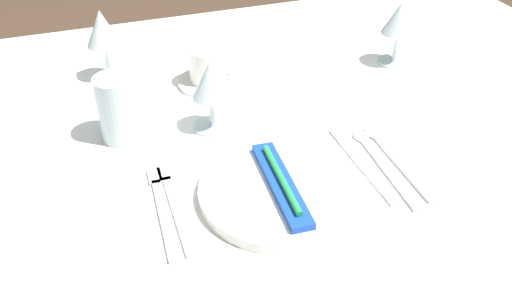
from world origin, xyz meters
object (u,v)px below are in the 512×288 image
object	(u,v)px
dinner_knife	(363,166)
coffee_cup_left	(209,64)
spoon_soup	(377,157)
fork_inner	(161,207)
fork_outer	(174,203)
toothbrush_package	(281,183)
dinner_plate	(281,191)
wine_glass_left	(210,84)
drink_tumbler	(118,108)
spoon_dessert	(389,152)
wine_glass_right	(399,21)
wine_glass_centre	(102,32)

from	to	relation	value
dinner_knife	coffee_cup_left	distance (m)	0.40
spoon_soup	coffee_cup_left	world-z (taller)	coffee_cup_left
fork_inner	dinner_knife	xyz separation A→B (m)	(0.34, -0.01, 0.00)
fork_outer	spoon_soup	distance (m)	0.36
toothbrush_package	fork_outer	xyz separation A→B (m)	(-0.16, 0.03, -0.02)
dinner_plate	spoon_soup	bearing A→B (deg)	11.13
dinner_plate	fork_outer	size ratio (longest dim) A/B	1.20
fork_outer	dinner_knife	world-z (taller)	same
dinner_plate	wine_glass_left	distance (m)	0.24
fork_inner	spoon_soup	size ratio (longest dim) A/B	0.95
drink_tumbler	spoon_dessert	bearing A→B (deg)	-25.22
fork_inner	dinner_knife	size ratio (longest dim) A/B	0.98
toothbrush_package	drink_tumbler	xyz separation A→B (m)	(-0.21, 0.25, 0.03)
dinner_plate	fork_outer	distance (m)	0.17
dinner_plate	wine_glass_left	bearing A→B (deg)	102.61
fork_outer	wine_glass_right	bearing A→B (deg)	28.72
coffee_cup_left	wine_glass_left	world-z (taller)	wine_glass_left
coffee_cup_left	fork_inner	bearing A→B (deg)	-115.97
fork_inner	wine_glass_left	world-z (taller)	wine_glass_left
dinner_knife	coffee_cup_left	bearing A→B (deg)	114.97
spoon_soup	wine_glass_right	size ratio (longest dim) A/B	1.60
fork_outer	spoon_dessert	bearing A→B (deg)	1.38
coffee_cup_left	drink_tumbler	world-z (taller)	drink_tumbler
wine_glass_left	drink_tumbler	world-z (taller)	wine_glass_left
toothbrush_package	wine_glass_left	distance (m)	0.24
spoon_dessert	coffee_cup_left	xyz separation A→B (m)	(-0.23, 0.34, 0.04)
drink_tumbler	dinner_knife	bearing A→B (deg)	-31.07
spoon_soup	dinner_knife	bearing A→B (deg)	-157.80
wine_glass_left	wine_glass_right	size ratio (longest dim) A/B	0.95
fork_inner	coffee_cup_left	size ratio (longest dim) A/B	2.11
toothbrush_package	fork_inner	distance (m)	0.19
fork_inner	wine_glass_centre	world-z (taller)	wine_glass_centre
fork_outer	drink_tumbler	world-z (taller)	drink_tumbler
dinner_plate	fork_inner	world-z (taller)	dinner_plate
fork_outer	spoon_dessert	xyz separation A→B (m)	(0.38, 0.01, -0.00)
spoon_soup	wine_glass_right	world-z (taller)	wine_glass_right
fork_inner	coffee_cup_left	xyz separation A→B (m)	(0.17, 0.36, 0.04)
spoon_dessert	coffee_cup_left	world-z (taller)	coffee_cup_left
coffee_cup_left	drink_tumbler	xyz separation A→B (m)	(-0.20, -0.14, 0.02)
coffee_cup_left	wine_glass_right	distance (m)	0.42
dinner_knife	wine_glass_left	bearing A→B (deg)	136.29
dinner_plate	drink_tumbler	xyz separation A→B (m)	(-0.21, 0.25, 0.05)
fork_inner	wine_glass_right	bearing A→B (deg)	28.04
toothbrush_package	fork_outer	size ratio (longest dim) A/B	0.98
dinner_plate	wine_glass_left	size ratio (longest dim) A/B	1.92
spoon_soup	toothbrush_package	bearing A→B (deg)	-168.87
fork_outer	wine_glass_left	world-z (taller)	wine_glass_left
fork_inner	drink_tumbler	bearing A→B (deg)	97.55
toothbrush_package	coffee_cup_left	bearing A→B (deg)	91.60
spoon_soup	wine_glass_left	xyz separation A→B (m)	(-0.24, 0.19, 0.09)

